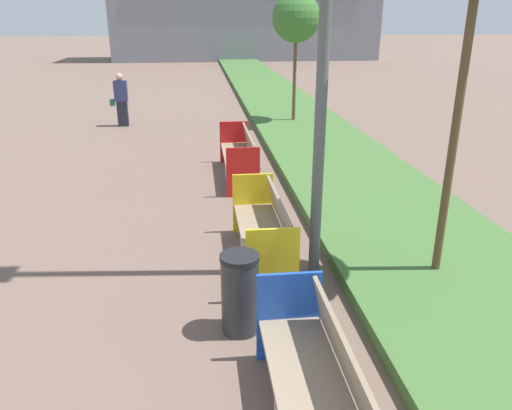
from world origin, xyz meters
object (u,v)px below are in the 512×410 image
(bench_red_frame, at_px, (240,160))
(sapling_tree_far, at_px, (296,18))
(litter_bin, at_px, (240,293))
(bench_blue_frame, at_px, (319,410))
(bench_yellow_frame, at_px, (264,237))
(pedestrian_walking, at_px, (121,100))

(bench_red_frame, bearing_deg, sapling_tree_far, 67.59)
(litter_bin, bearing_deg, sapling_tree_far, 76.30)
(bench_red_frame, height_order, sapling_tree_far, sapling_tree_far)
(bench_blue_frame, xyz_separation_m, sapling_tree_far, (2.09, 12.11, 2.73))
(sapling_tree_far, bearing_deg, bench_blue_frame, -99.79)
(bench_yellow_frame, bearing_deg, bench_blue_frame, -89.96)
(bench_blue_frame, xyz_separation_m, litter_bin, (-0.46, 1.64, 0.08))
(bench_red_frame, bearing_deg, litter_bin, -94.90)
(bench_blue_frame, distance_m, pedestrian_walking, 13.03)
(bench_blue_frame, bearing_deg, bench_red_frame, 89.99)
(bench_blue_frame, relative_size, bench_red_frame, 0.94)
(bench_yellow_frame, relative_size, bench_red_frame, 0.87)
(sapling_tree_far, xyz_separation_m, pedestrian_walking, (-5.20, 0.54, -2.31))
(bench_yellow_frame, relative_size, sapling_tree_far, 0.55)
(bench_blue_frame, height_order, bench_red_frame, same)
(bench_blue_frame, distance_m, bench_red_frame, 7.04)
(bench_red_frame, relative_size, sapling_tree_far, 0.64)
(bench_blue_frame, relative_size, sapling_tree_far, 0.60)
(bench_blue_frame, relative_size, bench_yellow_frame, 1.08)
(bench_yellow_frame, bearing_deg, sapling_tree_far, 76.80)
(bench_yellow_frame, distance_m, bench_red_frame, 3.85)
(bench_blue_frame, height_order, sapling_tree_far, sapling_tree_far)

